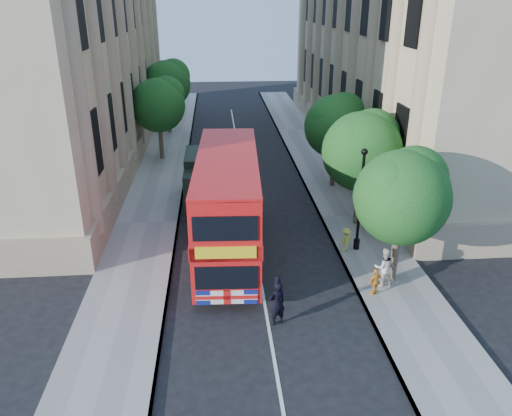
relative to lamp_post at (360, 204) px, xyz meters
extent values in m
plane|color=black|center=(-5.00, -6.00, -2.51)|extent=(120.00, 120.00, 0.00)
cube|color=gray|center=(0.75, 4.00, -2.45)|extent=(3.50, 80.00, 0.12)
cube|color=gray|center=(-10.75, 4.00, -2.45)|extent=(3.50, 80.00, 0.12)
cube|color=tan|center=(8.80, 18.00, 6.49)|extent=(12.00, 38.00, 18.00)
cube|color=tan|center=(-18.80, 18.00, 6.49)|extent=(12.00, 38.00, 18.00)
cylinder|color=#473828|center=(0.80, -3.00, -1.08)|extent=(0.32, 0.32, 2.86)
sphere|color=#184818|center=(0.80, -3.00, 1.52)|extent=(4.00, 4.00, 4.00)
sphere|color=#184818|center=(1.40, -2.60, 2.17)|extent=(2.80, 2.80, 2.80)
sphere|color=#184818|center=(0.30, -3.30, 2.04)|extent=(2.60, 2.60, 2.60)
cylinder|color=#473828|center=(0.80, 3.00, -1.01)|extent=(0.32, 0.32, 2.99)
sphere|color=#184818|center=(0.80, 3.00, 1.71)|extent=(4.20, 4.20, 4.20)
sphere|color=#184818|center=(1.40, 3.40, 2.39)|extent=(2.94, 2.94, 2.94)
sphere|color=#184818|center=(0.30, 2.70, 2.25)|extent=(2.73, 2.73, 2.73)
cylinder|color=#473828|center=(0.80, 9.00, -1.06)|extent=(0.32, 0.32, 2.90)
sphere|color=#184818|center=(0.80, 9.00, 1.58)|extent=(4.00, 4.00, 4.00)
sphere|color=#184818|center=(1.40, 9.40, 2.24)|extent=(2.80, 2.80, 2.80)
sphere|color=#184818|center=(0.30, 8.70, 2.11)|extent=(2.60, 2.60, 2.60)
cylinder|color=#473828|center=(-11.00, 16.00, -1.01)|extent=(0.32, 0.32, 2.99)
sphere|color=#184818|center=(-11.00, 16.00, 1.71)|extent=(4.00, 4.00, 4.00)
sphere|color=#184818|center=(-10.40, 16.40, 2.39)|extent=(2.80, 2.80, 2.80)
sphere|color=#184818|center=(-11.50, 15.70, 2.25)|extent=(2.60, 2.60, 2.60)
cylinder|color=#473828|center=(-11.00, 24.00, -0.93)|extent=(0.32, 0.32, 3.17)
sphere|color=#184818|center=(-11.00, 24.00, 1.95)|extent=(4.20, 4.20, 4.20)
sphere|color=#184818|center=(-10.40, 24.40, 2.67)|extent=(2.94, 2.94, 2.94)
sphere|color=#184818|center=(-11.50, 23.70, 2.53)|extent=(2.73, 2.73, 2.73)
cylinder|color=black|center=(0.00, 0.00, -2.14)|extent=(0.30, 0.30, 0.50)
cylinder|color=black|center=(0.00, 0.00, 0.11)|extent=(0.14, 0.14, 5.00)
sphere|color=black|center=(0.00, 0.00, 2.61)|extent=(0.32, 0.32, 0.32)
cube|color=red|center=(-6.32, 0.31, 0.17)|extent=(3.23, 10.60, 4.36)
cube|color=black|center=(-6.32, 0.31, -0.80)|extent=(3.26, 9.94, 0.99)
cube|color=black|center=(-6.32, 0.31, 1.30)|extent=(3.26, 9.94, 0.99)
cube|color=yellow|center=(-6.56, -4.92, 0.30)|extent=(2.32, 0.18, 0.50)
cylinder|color=black|center=(-7.73, -3.32, -1.96)|extent=(0.36, 1.12, 1.10)
cylinder|color=black|center=(-5.24, -3.44, -1.96)|extent=(0.36, 1.12, 1.10)
cylinder|color=black|center=(-7.41, 3.84, -1.96)|extent=(0.36, 1.12, 1.10)
cylinder|color=black|center=(-4.92, 3.73, -1.96)|extent=(0.36, 1.12, 1.10)
cube|color=black|center=(-7.60, 5.06, -1.05)|extent=(2.17, 1.96, 2.28)
cube|color=black|center=(-7.60, 4.14, -0.78)|extent=(1.95, 0.11, 0.76)
cube|color=black|center=(-7.59, 7.45, -0.83)|extent=(2.18, 3.47, 2.71)
cube|color=black|center=(-7.59, 6.80, -2.13)|extent=(1.97, 5.21, 0.27)
cylinder|color=black|center=(-8.57, 4.96, -2.08)|extent=(0.24, 0.87, 0.87)
cylinder|color=black|center=(-6.62, 4.95, -2.08)|extent=(0.24, 0.87, 0.87)
cylinder|color=black|center=(-8.56, 8.53, -2.08)|extent=(0.24, 0.87, 0.87)
cylinder|color=black|center=(-6.61, 8.53, -2.08)|extent=(0.24, 0.87, 0.87)
imported|color=black|center=(-4.66, -5.65, -1.59)|extent=(0.79, 0.66, 1.85)
imported|color=beige|center=(0.22, -3.42, -1.50)|extent=(0.86, 0.68, 1.77)
imported|color=orange|center=(-0.34, -4.10, -1.80)|extent=(0.75, 0.54, 1.19)
imported|color=#CDCC45|center=(-0.60, -0.17, -1.79)|extent=(0.90, 0.73, 1.21)
camera|label=1|loc=(-6.78, -21.58, 9.20)|focal=35.00mm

